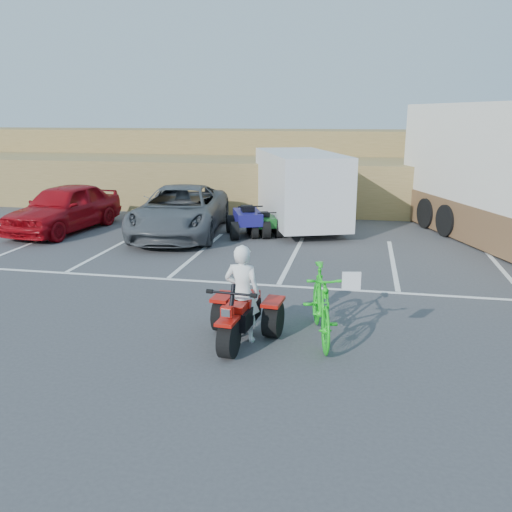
% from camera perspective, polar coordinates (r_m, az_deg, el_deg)
% --- Properties ---
extents(ground, '(100.00, 100.00, 0.00)m').
position_cam_1_polar(ground, '(10.31, 0.27, -7.19)').
color(ground, '#3D3D40').
rests_on(ground, ground).
extents(parking_stripes, '(28.00, 5.16, 0.01)m').
position_cam_1_polar(parking_stripes, '(14.03, 6.90, -1.29)').
color(parking_stripes, white).
rests_on(parking_stripes, ground).
extents(grass_embankment, '(40.00, 8.50, 3.10)m').
position_cam_1_polar(grass_embankment, '(25.06, 7.07, 9.06)').
color(grass_embankment, olive).
rests_on(grass_embankment, ground).
extents(red_trike_atv, '(1.40, 1.78, 1.08)m').
position_cam_1_polar(red_trike_atv, '(9.51, -1.71, -9.14)').
color(red_trike_atv, '#AA1009').
rests_on(red_trike_atv, ground).
extents(rider, '(0.66, 0.47, 1.72)m').
position_cam_1_polar(rider, '(9.33, -1.46, -3.95)').
color(rider, white).
rests_on(rider, ground).
extents(green_dirt_bike, '(1.02, 2.25, 1.30)m').
position_cam_1_polar(green_dirt_bike, '(9.53, 6.88, -4.99)').
color(green_dirt_bike, '#14BF19').
rests_on(green_dirt_bike, ground).
extents(grey_pickup, '(3.26, 5.93, 1.57)m').
position_cam_1_polar(grey_pickup, '(17.91, -8.00, 4.74)').
color(grey_pickup, '#4A4E52').
rests_on(grey_pickup, ground).
extents(red_car, '(2.42, 4.86, 1.59)m').
position_cam_1_polar(red_car, '(19.39, -19.54, 4.82)').
color(red_car, '#9C0810').
rests_on(red_car, ground).
extents(cargo_trailer, '(3.98, 5.95, 2.58)m').
position_cam_1_polar(cargo_trailer, '(19.02, 4.61, 7.27)').
color(cargo_trailer, silver).
rests_on(cargo_trailer, ground).
extents(quad_atv_blue, '(1.75, 2.00, 1.09)m').
position_cam_1_polar(quad_atv_blue, '(17.72, -0.88, 2.18)').
color(quad_atv_blue, navy).
rests_on(quad_atv_blue, ground).
extents(quad_atv_green, '(1.38, 1.57, 0.85)m').
position_cam_1_polar(quad_atv_green, '(17.75, 0.84, 2.20)').
color(quad_atv_green, '#124F18').
rests_on(quad_atv_green, ground).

